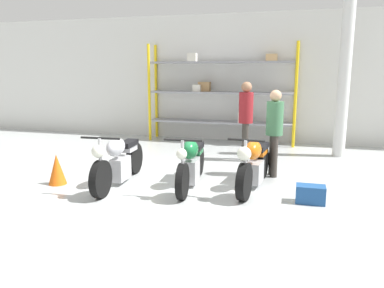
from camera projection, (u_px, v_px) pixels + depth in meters
The scene contains 11 objects.
ground_plane at pixel (186, 187), 6.59m from camera, with size 30.00×30.00×0.00m, color #B2B7B7.
back_wall at pixel (233, 78), 10.74m from camera, with size 30.00×0.08×3.60m.
shelving_rack at pixel (221, 92), 10.54m from camera, with size 4.18×0.63×2.76m.
support_pillar at pixel (344, 80), 8.63m from camera, with size 0.28×0.28×3.60m.
motorcycle_silver at pixel (119, 160), 6.68m from camera, with size 0.67×2.11×0.98m.
motorcycle_green at pixel (192, 162), 6.61m from camera, with size 0.62×2.06×0.97m.
motorcycle_orange at pixel (254, 164), 6.46m from camera, with size 0.59×1.98×0.98m.
person_browsing at pixel (274, 126), 7.12m from camera, with size 0.39×0.39×1.66m.
person_near_rack at pixel (246, 114), 8.36m from camera, with size 0.39×0.39×1.78m.
toolbox at pixel (310, 194), 5.78m from camera, with size 0.44×0.26×0.28m.
traffic_cone at pixel (57, 169), 6.72m from camera, with size 0.32×0.32×0.55m.
Camera 1 is at (1.82, -6.05, 2.02)m, focal length 35.00 mm.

